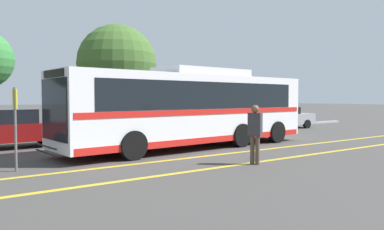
# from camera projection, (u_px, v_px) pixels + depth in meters

# --- Properties ---
(ground_plane) EXTENTS (220.00, 220.00, 0.00)m
(ground_plane) POSITION_uv_depth(u_px,v_px,m) (176.00, 148.00, 15.64)
(ground_plane) COLOR #423F3D
(lane_strip_0) EXTENTS (31.52, 0.20, 0.01)m
(lane_strip_0) POSITION_uv_depth(u_px,v_px,m) (226.00, 154.00, 14.00)
(lane_strip_0) COLOR gold
(lane_strip_0) RESTS_ON ground_plane
(lane_strip_1) EXTENTS (31.52, 0.20, 0.01)m
(lane_strip_1) POSITION_uv_depth(u_px,v_px,m) (265.00, 161.00, 12.40)
(lane_strip_1) COLOR gold
(lane_strip_1) RESTS_ON ground_plane
(curb_strip) EXTENTS (39.52, 0.36, 0.15)m
(curb_strip) POSITION_uv_depth(u_px,v_px,m) (128.00, 134.00, 20.81)
(curb_strip) COLOR #99999E
(curb_strip) RESTS_ON ground_plane
(transit_bus) EXTENTS (11.97, 3.38, 3.34)m
(transit_bus) POSITION_uv_depth(u_px,v_px,m) (192.00, 107.00, 15.72)
(transit_bus) COLOR silver
(transit_bus) RESTS_ON ground_plane
(parked_car_1) EXTENTS (4.85, 2.07, 1.63)m
(parked_car_1) POSITION_uv_depth(u_px,v_px,m) (11.00, 129.00, 15.53)
(parked_car_1) COLOR maroon
(parked_car_1) RESTS_ON ground_plane
(parked_car_2) EXTENTS (4.64, 2.14, 1.49)m
(parked_car_2) POSITION_uv_depth(u_px,v_px,m) (138.00, 124.00, 19.07)
(parked_car_2) COLOR maroon
(parked_car_2) RESTS_ON ground_plane
(parked_car_3) EXTENTS (4.25, 2.16, 1.47)m
(parked_car_3) POSITION_uv_depth(u_px,v_px,m) (222.00, 121.00, 22.35)
(parked_car_3) COLOR #335B33
(parked_car_3) RESTS_ON ground_plane
(parked_car_4) EXTENTS (4.43, 2.18, 1.47)m
(parked_car_4) POSITION_uv_depth(u_px,v_px,m) (284.00, 117.00, 25.78)
(parked_car_4) COLOR #9E9EA3
(parked_car_4) RESTS_ON ground_plane
(pedestrian_0) EXTENTS (0.37, 0.47, 1.87)m
(pedestrian_0) POSITION_uv_depth(u_px,v_px,m) (255.00, 130.00, 11.74)
(pedestrian_0) COLOR brown
(pedestrian_0) RESTS_ON ground_plane
(bus_stop_sign) EXTENTS (0.07, 0.40, 2.40)m
(bus_stop_sign) POSITION_uv_depth(u_px,v_px,m) (15.00, 118.00, 10.57)
(bus_stop_sign) COLOR #59595E
(bus_stop_sign) RESTS_ON ground_plane
(tree_2) EXTENTS (5.09, 5.09, 6.82)m
(tree_2) POSITION_uv_depth(u_px,v_px,m) (117.00, 64.00, 24.14)
(tree_2) COLOR #513823
(tree_2) RESTS_ON ground_plane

